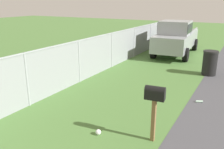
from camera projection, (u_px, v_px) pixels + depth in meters
mailbox at (155, 98)px, 5.43m from camera, size 0.25×0.48×1.38m
pickup_truck at (176, 37)px, 14.60m from camera, size 5.38×2.31×2.09m
trash_bin at (210, 63)px, 10.68m from camera, size 0.65×0.65×1.10m
fence_section at (97, 54)px, 10.73m from camera, size 18.80×0.07×1.73m
litter_bag_far_scatter at (98, 132)px, 5.97m from camera, size 0.14×0.14×0.14m
litter_bottle_by_mailbox at (199, 101)px, 7.88m from camera, size 0.16×0.23×0.07m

